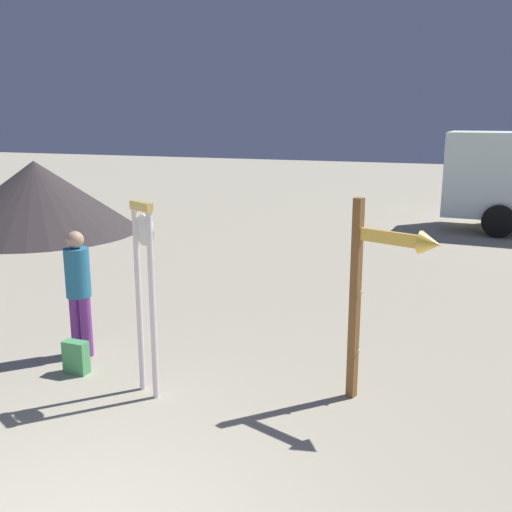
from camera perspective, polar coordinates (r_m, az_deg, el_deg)
The scene contains 5 objects.
standing_clock at distance 7.06m, azimuth -10.60°, elevation -2.54°, with size 0.38×0.25×2.35m.
arrow_sign at distance 6.75m, azimuth 11.99°, elevation -1.85°, with size 1.03×0.52×2.41m.
person_near_clock at distance 8.55m, azimuth -16.67°, elevation -2.88°, with size 0.34×0.34×1.78m.
backpack at distance 8.23m, azimuth -16.85°, elevation -9.29°, with size 0.32×0.21×0.44m.
dome_tent at distance 18.20m, azimuth -20.33°, elevation 5.35°, with size 5.72×5.72×2.05m.
Camera 1 is at (2.79, -3.04, 3.31)m, focal length 41.69 mm.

